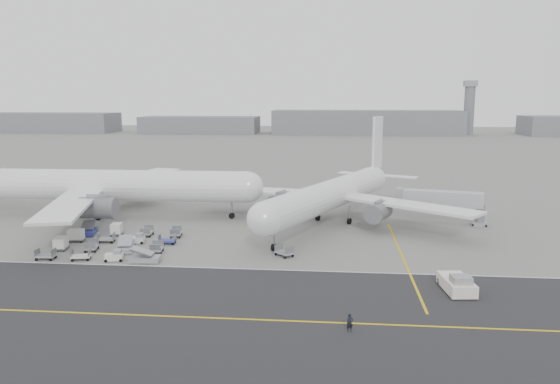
# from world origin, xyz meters

# --- Properties ---
(ground) EXTENTS (700.00, 700.00, 0.00)m
(ground) POSITION_xyz_m (0.00, 0.00, 0.00)
(ground) COLOR gray
(ground) RESTS_ON ground
(taxiway) EXTENTS (220.00, 59.00, 0.03)m
(taxiway) POSITION_xyz_m (5.02, -17.98, 0.01)
(taxiway) COLOR #2C2C2F
(taxiway) RESTS_ON ground
(horizon_buildings) EXTENTS (520.00, 28.00, 28.00)m
(horizon_buildings) POSITION_xyz_m (30.00, 260.00, 0.00)
(horizon_buildings) COLOR slate
(horizon_buildings) RESTS_ON ground
(control_tower) EXTENTS (7.00, 7.00, 31.25)m
(control_tower) POSITION_xyz_m (100.00, 265.00, 16.25)
(control_tower) COLOR slate
(control_tower) RESTS_ON ground
(airliner_a) EXTENTS (58.14, 57.49, 20.05)m
(airliner_a) POSITION_xyz_m (-20.79, 26.43, 5.78)
(airliner_a) COLOR white
(airliner_a) RESTS_ON ground
(airliner_b) EXTENTS (47.42, 48.54, 17.74)m
(airliner_b) POSITION_xyz_m (20.46, 25.14, 5.12)
(airliner_b) COLOR white
(airliner_b) RESTS_ON ground
(pushback_tug) EXTENTS (3.47, 7.90, 2.23)m
(pushback_tug) POSITION_xyz_m (34.38, -8.02, 0.92)
(pushback_tug) COLOR white
(pushback_tug) RESTS_ON ground
(jet_bridge) EXTENTS (15.51, 6.17, 5.79)m
(jet_bridge) POSITION_xyz_m (39.03, 26.70, 4.04)
(jet_bridge) COLOR gray
(jet_bridge) RESTS_ON ground
(gse_cluster) EXTENTS (24.74, 24.10, 1.94)m
(gse_cluster) POSITION_xyz_m (-11.08, 6.24, 0.00)
(gse_cluster) COLOR gray
(gse_cluster) RESTS_ON ground
(stray_dolly) EXTENTS (2.88, 2.90, 1.56)m
(stray_dolly) POSITION_xyz_m (13.83, 3.96, 0.00)
(stray_dolly) COLOR silver
(stray_dolly) RESTS_ON ground
(ground_crew_a) EXTENTS (0.75, 0.62, 1.76)m
(ground_crew_a) POSITION_xyz_m (22.05, -19.88, 0.88)
(ground_crew_a) COLOR black
(ground_crew_a) RESTS_ON ground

